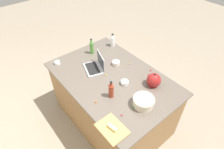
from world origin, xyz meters
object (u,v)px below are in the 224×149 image
(bottle_vinegar, at_px, (113,41))
(ramekin_wide, at_px, (57,63))
(laptop, at_px, (96,66))
(butter_stick_left, at_px, (112,128))
(bottle_olive, at_px, (92,48))
(mixing_bowl_large, at_px, (143,102))
(ramekin_medium, at_px, (125,83))
(cutting_board, at_px, (112,129))
(ramekin_small, at_px, (116,63))
(kettle, at_px, (154,80))
(bottle_soy, at_px, (111,91))

(bottle_vinegar, xyz_separation_m, ramekin_wide, (0.14, 0.92, -0.06))
(laptop, xyz_separation_m, ramekin_wide, (0.44, 0.37, -0.03))
(ramekin_wide, bearing_deg, butter_stick_left, 176.73)
(bottle_vinegar, bearing_deg, bottle_olive, 84.11)
(mixing_bowl_large, distance_m, ramekin_medium, 0.39)
(bottle_olive, relative_size, cutting_board, 0.79)
(mixing_bowl_large, relative_size, bottle_olive, 0.99)
(bottle_vinegar, bearing_deg, butter_stick_left, 140.28)
(laptop, xyz_separation_m, butter_stick_left, (-0.90, 0.44, -0.01))
(laptop, relative_size, ramekin_small, 3.34)
(bottle_olive, xyz_separation_m, kettle, (-1.07, -0.19, -0.02))
(bottle_soy, bearing_deg, bottle_vinegar, -40.57)
(ramekin_small, height_order, ramekin_medium, ramekin_small)
(bottle_olive, distance_m, ramekin_wide, 0.56)
(cutting_board, xyz_separation_m, butter_stick_left, (-0.01, 0.00, 0.03))
(mixing_bowl_large, bearing_deg, bottle_soy, 30.35)
(laptop, bearing_deg, mixing_bowl_large, -177.82)
(bottle_vinegar, bearing_deg, bottle_soy, 139.43)
(bottle_vinegar, bearing_deg, laptop, 118.63)
(ramekin_medium, xyz_separation_m, ramekin_wide, (0.93, 0.47, -0.00))
(laptop, bearing_deg, ramekin_wide, 39.68)
(mixing_bowl_large, relative_size, bottle_soy, 1.06)
(laptop, relative_size, butter_stick_left, 3.31)
(bottle_soy, xyz_separation_m, cutting_board, (-0.36, 0.28, -0.09))
(bottle_soy, height_order, butter_stick_left, bottle_soy)
(kettle, bearing_deg, bottle_vinegar, -10.23)
(bottle_olive, xyz_separation_m, cutting_board, (-1.23, 0.62, -0.09))
(bottle_vinegar, xyz_separation_m, ramekin_medium, (-0.79, 0.45, -0.06))
(ramekin_medium, bearing_deg, kettle, -131.61)
(laptop, distance_m, ramekin_medium, 0.50)
(bottle_olive, distance_m, cutting_board, 1.38)
(kettle, distance_m, ramekin_small, 0.62)
(bottle_vinegar, distance_m, cutting_board, 1.56)
(bottle_vinegar, height_order, cutting_board, bottle_vinegar)
(mixing_bowl_large, distance_m, ramekin_small, 0.80)
(mixing_bowl_large, xyz_separation_m, bottle_olive, (1.21, -0.14, 0.04))
(butter_stick_left, distance_m, ramekin_medium, 0.68)
(ramekin_medium, distance_m, ramekin_wide, 1.04)
(kettle, relative_size, ramekin_small, 1.96)
(bottle_vinegar, distance_m, ramekin_small, 0.50)
(mixing_bowl_large, height_order, butter_stick_left, mixing_bowl_large)
(mixing_bowl_large, bearing_deg, ramekin_small, -17.64)
(bottle_soy, xyz_separation_m, ramekin_wide, (0.98, 0.20, -0.07))
(bottle_vinegar, relative_size, ramekin_medium, 2.15)
(bottle_olive, bearing_deg, ramekin_wide, 79.61)
(bottle_olive, bearing_deg, mixing_bowl_large, 173.32)
(laptop, distance_m, butter_stick_left, 1.00)
(mixing_bowl_large, xyz_separation_m, bottle_vinegar, (1.17, -0.52, 0.03))
(mixing_bowl_large, distance_m, kettle, 0.37)
(mixing_bowl_large, distance_m, bottle_olive, 1.22)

